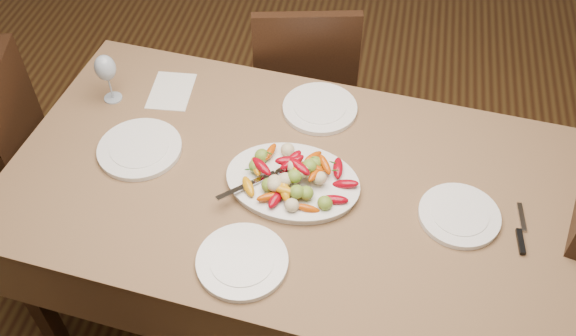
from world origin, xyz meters
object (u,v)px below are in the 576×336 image
Objects in this scene: dining_table at (288,248)px; plate_left at (140,149)px; serving_platter at (293,183)px; chair_far at (303,80)px; plate_right at (459,216)px; wine_glass at (108,77)px; plate_far at (320,109)px; plate_near at (242,262)px.

dining_table is 6.47× the size of plate_left.
chair_far is at bearing 97.50° from serving_platter.
plate_right is at bearing -3.33° from serving_platter.
dining_table is at bearing 175.00° from plate_right.
wine_glass is at bearing 128.62° from plate_left.
dining_table is 0.53m from plate_far.
chair_far is 2.25× the size of serving_platter.
dining_table is at bearing 137.41° from serving_platter.
plate_right is at bearing -4.60° from plate_left.
dining_table is at bearing -97.93° from plate_far.
plate_right is 0.64m from plate_far.
dining_table is at bearing 78.23° from plate_near.
serving_platter is at bearing 84.93° from chair_far.
plate_near is at bearing -154.78° from plate_right.
chair_far reaches higher than plate_left.
plate_far is at bearing 6.05° from wine_glass.
plate_near reaches higher than dining_table.
chair_far is 0.96m from plate_left.
plate_left reaches higher than dining_table.
plate_left is at bearing 175.40° from plate_right.
plate_far and plate_near have the same top height.
dining_table is 0.90m from wine_glass.
wine_glass is (-1.25, 0.32, 0.09)m from plate_right.
plate_right is 1.30m from wine_glass.
chair_far is at bearing 42.97° from wine_glass.
plate_near is (-0.12, -0.69, 0.00)m from plate_far.
plate_left and plate_near have the same top height.
dining_table is 0.65m from plate_left.
chair_far is 3.54× the size of plate_far.
plate_near is (-0.09, -0.32, -0.00)m from serving_platter.
serving_platter is 0.79m from wine_glass.
plate_left is at bearing 49.62° from chair_far.
plate_near is (0.02, -1.18, 0.29)m from chair_far.
plate_left is 1.39× the size of wine_glass.
plate_left and plate_right have the same top height.
plate_left is at bearing 175.82° from dining_table.
plate_near is at bearing -40.09° from plate_left.
wine_glass is (-0.64, 0.61, 0.09)m from plate_near.
serving_platter is 0.54m from plate_left.
chair_far is 0.92m from serving_platter.
chair_far is at bearing 62.19° from plate_left.
plate_near is at bearing -101.77° from dining_table.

